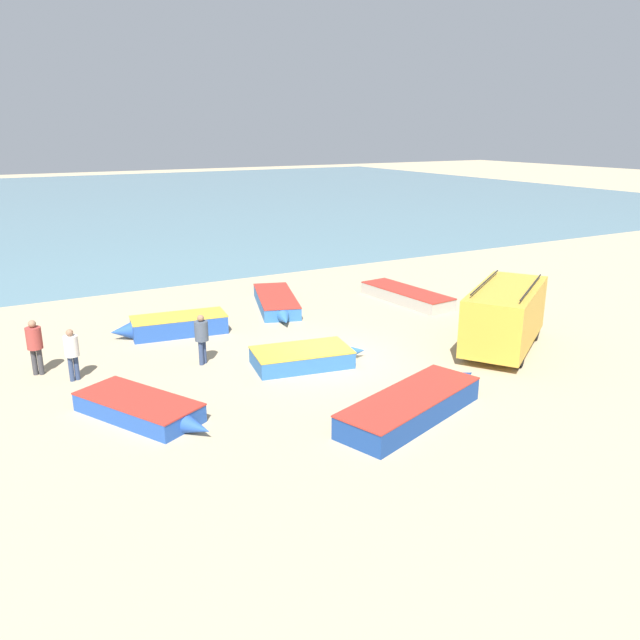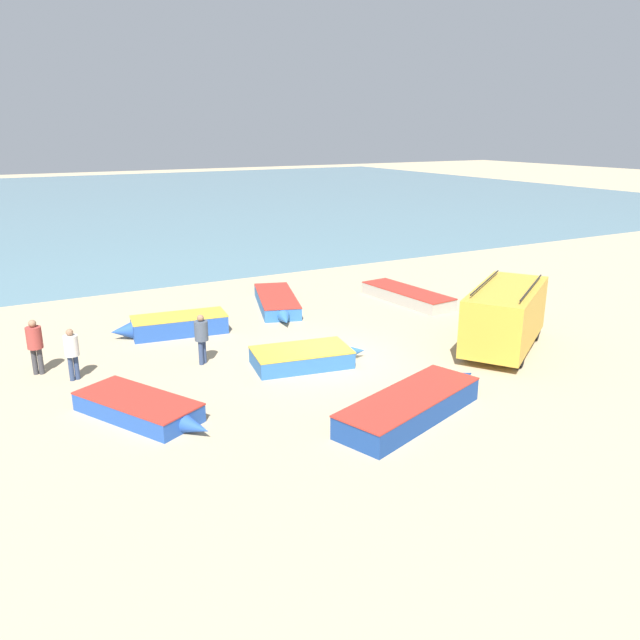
{
  "view_description": "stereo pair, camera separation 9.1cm",
  "coord_description": "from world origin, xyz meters",
  "px_view_note": "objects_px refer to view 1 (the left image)",
  "views": [
    {
      "loc": [
        -9.56,
        -16.81,
        7.26
      ],
      "look_at": [
        0.34,
        0.98,
        1.0
      ],
      "focal_mm": 35.0,
      "sensor_mm": 36.0,
      "label": 1
    },
    {
      "loc": [
        -9.48,
        -16.85,
        7.26
      ],
      "look_at": [
        0.34,
        0.98,
        1.0
      ],
      "focal_mm": 35.0,
      "sensor_mm": 36.0,
      "label": 2
    }
  ],
  "objects_px": {
    "fishing_rowboat_4": "(305,357)",
    "fisherman_1": "(35,342)",
    "fishing_rowboat_0": "(142,408)",
    "fisherman_2": "(202,335)",
    "fishing_rowboat_1": "(276,302)",
    "fishing_rowboat_2": "(175,325)",
    "fishing_rowboat_5": "(404,295)",
    "fisherman_0": "(72,350)",
    "fishing_rowboat_3": "(414,404)",
    "parked_van": "(505,315)"
  },
  "relations": [
    {
      "from": "fishing_rowboat_1",
      "to": "fishing_rowboat_2",
      "type": "height_order",
      "value": "fishing_rowboat_2"
    },
    {
      "from": "fishing_rowboat_5",
      "to": "fishing_rowboat_4",
      "type": "bearing_deg",
      "value": 117.24
    },
    {
      "from": "fishing_rowboat_0",
      "to": "fishing_rowboat_4",
      "type": "height_order",
      "value": "fishing_rowboat_4"
    },
    {
      "from": "fishing_rowboat_4",
      "to": "fisherman_1",
      "type": "relative_size",
      "value": 2.21
    },
    {
      "from": "parked_van",
      "to": "fisherman_0",
      "type": "distance_m",
      "value": 13.99
    },
    {
      "from": "fishing_rowboat_3",
      "to": "fisherman_1",
      "type": "relative_size",
      "value": 3.2
    },
    {
      "from": "fisherman_1",
      "to": "parked_van",
      "type": "bearing_deg",
      "value": -88.17
    },
    {
      "from": "fishing_rowboat_4",
      "to": "fisherman_0",
      "type": "relative_size",
      "value": 2.39
    },
    {
      "from": "fishing_rowboat_3",
      "to": "fisherman_0",
      "type": "height_order",
      "value": "fisherman_0"
    },
    {
      "from": "fishing_rowboat_1",
      "to": "fisherman_1",
      "type": "bearing_deg",
      "value": -54.09
    },
    {
      "from": "fishing_rowboat_1",
      "to": "fishing_rowboat_4",
      "type": "distance_m",
      "value": 6.72
    },
    {
      "from": "fishing_rowboat_5",
      "to": "fisherman_1",
      "type": "distance_m",
      "value": 15.1
    },
    {
      "from": "fisherman_1",
      "to": "fisherman_2",
      "type": "relative_size",
      "value": 1.06
    },
    {
      "from": "fishing_rowboat_2",
      "to": "fishing_rowboat_3",
      "type": "xyz_separation_m",
      "value": [
        3.52,
        -9.79,
        -0.02
      ]
    },
    {
      "from": "parked_van",
      "to": "fisherman_1",
      "type": "xyz_separation_m",
      "value": [
        -14.26,
        5.19,
        -0.15
      ]
    },
    {
      "from": "fishing_rowboat_5",
      "to": "parked_van",
      "type": "bearing_deg",
      "value": 168.17
    },
    {
      "from": "fishing_rowboat_0",
      "to": "fishing_rowboat_2",
      "type": "distance_m",
      "value": 6.98
    },
    {
      "from": "parked_van",
      "to": "fishing_rowboat_4",
      "type": "distance_m",
      "value": 7.04
    },
    {
      "from": "fishing_rowboat_2",
      "to": "fishing_rowboat_4",
      "type": "relative_size",
      "value": 1.09
    },
    {
      "from": "fishing_rowboat_0",
      "to": "fishing_rowboat_3",
      "type": "relative_size",
      "value": 0.75
    },
    {
      "from": "fishing_rowboat_4",
      "to": "fisherman_2",
      "type": "distance_m",
      "value": 3.35
    },
    {
      "from": "fishing_rowboat_0",
      "to": "fisherman_0",
      "type": "bearing_deg",
      "value": 169.81
    },
    {
      "from": "fishing_rowboat_4",
      "to": "fishing_rowboat_1",
      "type": "bearing_deg",
      "value": 82.26
    },
    {
      "from": "fishing_rowboat_2",
      "to": "fisherman_1",
      "type": "relative_size",
      "value": 2.41
    },
    {
      "from": "fishing_rowboat_3",
      "to": "fisherman_0",
      "type": "distance_m",
      "value": 10.18
    },
    {
      "from": "fishing_rowboat_2",
      "to": "fisherman_2",
      "type": "bearing_deg",
      "value": 95.73
    },
    {
      "from": "fisherman_2",
      "to": "fishing_rowboat_4",
      "type": "bearing_deg",
      "value": -157.84
    },
    {
      "from": "fisherman_0",
      "to": "fisherman_1",
      "type": "xyz_separation_m",
      "value": [
        -0.91,
        1.03,
        0.08
      ]
    },
    {
      "from": "fisherman_0",
      "to": "fishing_rowboat_2",
      "type": "bearing_deg",
      "value": 114.27
    },
    {
      "from": "fisherman_0",
      "to": "fisherman_1",
      "type": "relative_size",
      "value": 0.92
    },
    {
      "from": "fishing_rowboat_1",
      "to": "fishing_rowboat_3",
      "type": "bearing_deg",
      "value": 11.54
    },
    {
      "from": "fishing_rowboat_2",
      "to": "fishing_rowboat_4",
      "type": "bearing_deg",
      "value": 125.42
    },
    {
      "from": "fishing_rowboat_1",
      "to": "fisherman_1",
      "type": "distance_m",
      "value": 10.11
    },
    {
      "from": "fishing_rowboat_1",
      "to": "fishing_rowboat_5",
      "type": "relative_size",
      "value": 0.94
    },
    {
      "from": "fishing_rowboat_2",
      "to": "fisherman_1",
      "type": "xyz_separation_m",
      "value": [
        -4.84,
        -1.84,
        0.71
      ]
    },
    {
      "from": "fishing_rowboat_0",
      "to": "fisherman_2",
      "type": "distance_m",
      "value": 4.05
    },
    {
      "from": "fishing_rowboat_4",
      "to": "fishing_rowboat_5",
      "type": "xyz_separation_m",
      "value": [
        7.46,
        4.79,
        -0.01
      ]
    },
    {
      "from": "fishing_rowboat_2",
      "to": "parked_van",
      "type": "bearing_deg",
      "value": 150.78
    },
    {
      "from": "fisherman_2",
      "to": "fishing_rowboat_0",
      "type": "bearing_deg",
      "value": 100.6
    },
    {
      "from": "parked_van",
      "to": "fishing_rowboat_1",
      "type": "xyz_separation_m",
      "value": [
        -4.68,
        8.32,
        -0.92
      ]
    },
    {
      "from": "fishing_rowboat_1",
      "to": "fishing_rowboat_4",
      "type": "bearing_deg",
      "value": 0.22
    },
    {
      "from": "fisherman_1",
      "to": "fisherman_2",
      "type": "xyz_separation_m",
      "value": [
        4.73,
        -1.6,
        -0.06
      ]
    },
    {
      "from": "fishing_rowboat_5",
      "to": "fisherman_1",
      "type": "bearing_deg",
      "value": 90.3
    },
    {
      "from": "fishing_rowboat_0",
      "to": "fishing_rowboat_5",
      "type": "distance_m",
      "value": 14.31
    },
    {
      "from": "fishing_rowboat_4",
      "to": "fisherman_1",
      "type": "distance_m",
      "value": 8.26
    },
    {
      "from": "fisherman_1",
      "to": "fishing_rowboat_5",
      "type": "bearing_deg",
      "value": -62.41
    },
    {
      "from": "fishing_rowboat_2",
      "to": "fisherman_1",
      "type": "distance_m",
      "value": 5.22
    },
    {
      "from": "fishing_rowboat_0",
      "to": "fishing_rowboat_4",
      "type": "relative_size",
      "value": 1.09
    },
    {
      "from": "fishing_rowboat_2",
      "to": "fisherman_0",
      "type": "distance_m",
      "value": 4.91
    },
    {
      "from": "fishing_rowboat_3",
      "to": "fishing_rowboat_4",
      "type": "height_order",
      "value": "fishing_rowboat_3"
    }
  ]
}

